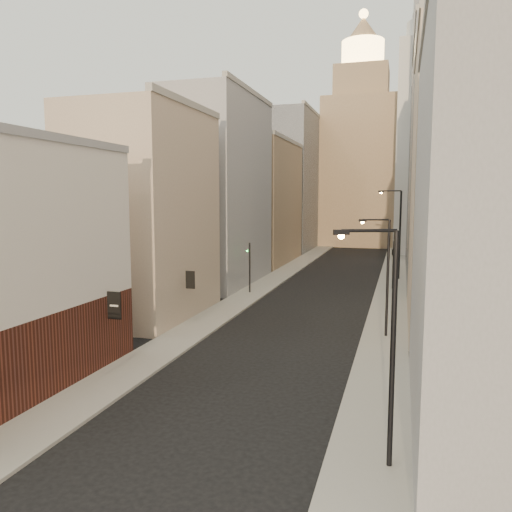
{
  "coord_description": "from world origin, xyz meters",
  "views": [
    {
      "loc": [
        7.39,
        -9.0,
        9.35
      ],
      "look_at": [
        -1.38,
        20.84,
        5.7
      ],
      "focal_mm": 35.0,
      "sensor_mm": 36.0,
      "label": 1
    }
  ],
  "objects_px": {
    "streetlamp_mid": "(385,271)",
    "traffic_light_left": "(250,259)",
    "white_tower": "(422,140)",
    "traffic_light_right": "(394,253)",
    "clock_tower": "(360,155)",
    "streetlamp_far": "(398,229)",
    "streetlamp_near": "(387,335)"
  },
  "relations": [
    {
      "from": "clock_tower",
      "to": "traffic_light_right",
      "type": "bearing_deg",
      "value": -81.21
    },
    {
      "from": "clock_tower",
      "to": "streetlamp_far",
      "type": "bearing_deg",
      "value": -79.5
    },
    {
      "from": "traffic_light_left",
      "to": "streetlamp_far",
      "type": "bearing_deg",
      "value": -142.78
    },
    {
      "from": "streetlamp_far",
      "to": "traffic_light_left",
      "type": "xyz_separation_m",
      "value": [
        -13.63,
        -12.59,
        -2.42
      ]
    },
    {
      "from": "clock_tower",
      "to": "streetlamp_mid",
      "type": "bearing_deg",
      "value": -83.76
    },
    {
      "from": "traffic_light_right",
      "to": "clock_tower",
      "type": "bearing_deg",
      "value": -80.02
    },
    {
      "from": "streetlamp_near",
      "to": "traffic_light_left",
      "type": "relative_size",
      "value": 1.67
    },
    {
      "from": "clock_tower",
      "to": "traffic_light_right",
      "type": "height_order",
      "value": "clock_tower"
    },
    {
      "from": "clock_tower",
      "to": "streetlamp_far",
      "type": "xyz_separation_m",
      "value": [
        7.88,
        -42.54,
        -11.83
      ]
    },
    {
      "from": "white_tower",
      "to": "traffic_light_right",
      "type": "xyz_separation_m",
      "value": [
        -3.37,
        -35.37,
        -14.76
      ]
    },
    {
      "from": "streetlamp_near",
      "to": "traffic_light_right",
      "type": "distance_m",
      "value": 34.8
    },
    {
      "from": "streetlamp_near",
      "to": "traffic_light_right",
      "type": "height_order",
      "value": "streetlamp_near"
    },
    {
      "from": "white_tower",
      "to": "traffic_light_left",
      "type": "bearing_deg",
      "value": -112.15
    },
    {
      "from": "white_tower",
      "to": "traffic_light_right",
      "type": "relative_size",
      "value": 8.3
    },
    {
      "from": "streetlamp_mid",
      "to": "traffic_light_right",
      "type": "relative_size",
      "value": 1.59
    },
    {
      "from": "clock_tower",
      "to": "white_tower",
      "type": "xyz_separation_m",
      "value": [
        11.0,
        -14.0,
        0.97
      ]
    },
    {
      "from": "white_tower",
      "to": "streetlamp_far",
      "type": "distance_m",
      "value": 31.43
    },
    {
      "from": "streetlamp_near",
      "to": "streetlamp_far",
      "type": "relative_size",
      "value": 0.82
    },
    {
      "from": "clock_tower",
      "to": "streetlamp_near",
      "type": "bearing_deg",
      "value": -84.56
    },
    {
      "from": "clock_tower",
      "to": "streetlamp_mid",
      "type": "relative_size",
      "value": 5.64
    },
    {
      "from": "traffic_light_right",
      "to": "white_tower",
      "type": "bearing_deg",
      "value": -94.25
    },
    {
      "from": "streetlamp_near",
      "to": "streetlamp_far",
      "type": "distance_m",
      "value": 41.63
    },
    {
      "from": "streetlamp_mid",
      "to": "traffic_light_left",
      "type": "xyz_separation_m",
      "value": [
        -13.11,
        12.27,
        -1.17
      ]
    },
    {
      "from": "streetlamp_far",
      "to": "streetlamp_near",
      "type": "bearing_deg",
      "value": -79.75
    },
    {
      "from": "streetlamp_near",
      "to": "traffic_light_left",
      "type": "height_order",
      "value": "streetlamp_near"
    },
    {
      "from": "white_tower",
      "to": "streetlamp_far",
      "type": "height_order",
      "value": "white_tower"
    },
    {
      "from": "white_tower",
      "to": "traffic_light_left",
      "type": "xyz_separation_m",
      "value": [
        -16.74,
        -41.13,
        -15.22
      ]
    },
    {
      "from": "traffic_light_left",
      "to": "white_tower",
      "type": "bearing_deg",
      "value": -117.66
    },
    {
      "from": "clock_tower",
      "to": "traffic_light_left",
      "type": "relative_size",
      "value": 8.98
    },
    {
      "from": "white_tower",
      "to": "traffic_light_right",
      "type": "distance_m",
      "value": 38.48
    },
    {
      "from": "streetlamp_mid",
      "to": "traffic_light_left",
      "type": "distance_m",
      "value": 18.0
    },
    {
      "from": "streetlamp_mid",
      "to": "traffic_light_left",
      "type": "bearing_deg",
      "value": 119.74
    }
  ]
}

